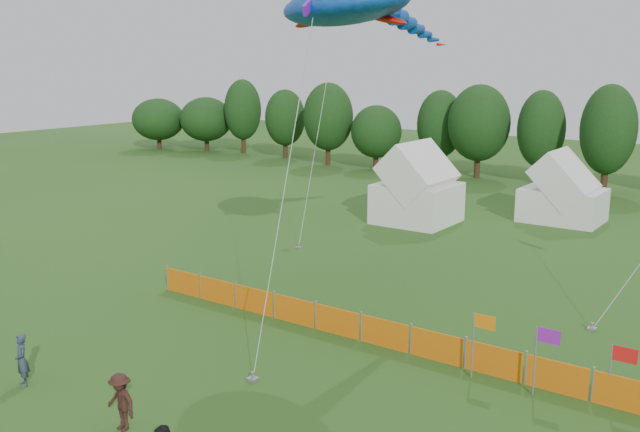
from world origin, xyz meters
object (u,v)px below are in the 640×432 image
Objects in this scene: spectator_c at (121,402)px; tent_right at (563,194)px; barrier_fence at (384,333)px; tent_left at (417,190)px; spectator_a at (22,360)px; stingray_kite at (353,6)px.

tent_right is at bearing 90.82° from spectator_c.
tent_right reaches higher than spectator_c.
barrier_fence is 13.46× the size of spectator_c.
spectator_a is at bearing -88.22° from tent_left.
stingray_kite reaches higher than tent_left.
stingray_kite is (4.53, 11.45, 10.93)m from spectator_a.
spectator_c is 15.84m from stingray_kite.
spectator_c is 0.11× the size of stingray_kite.
spectator_a is at bearing -176.03° from spectator_c.
tent_right is at bearing 37.19° from tent_left.
stingray_kite reaches higher than spectator_a.
spectator_a reaches higher than barrier_fence.
tent_left is at bearing 114.82° from barrier_fence.
tent_left reaches higher than barrier_fence.
barrier_fence is at bearing 76.23° from spectator_c.
tent_left is at bearing 105.28° from spectator_c.
tent_right is at bearing 100.32° from spectator_a.
spectator_c is (4.63, 0.01, -0.02)m from spectator_a.
stingray_kite is at bearing -71.12° from tent_left.
tent_left is 0.31× the size of stingray_kite.
spectator_c is at bearing -107.66° from barrier_fence.
tent_left is at bearing 113.16° from spectator_a.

